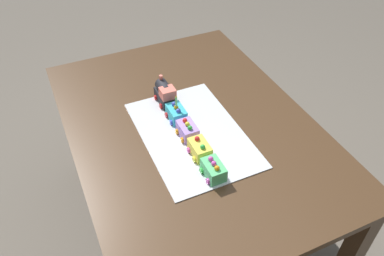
{
  "coord_description": "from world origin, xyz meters",
  "views": [
    {
      "loc": [
        1.13,
        -0.51,
        1.83
      ],
      "look_at": [
        0.06,
        -0.02,
        0.77
      ],
      "focal_mm": 36.17,
      "sensor_mm": 36.0,
      "label": 1
    }
  ],
  "objects_px": {
    "cake_car_gondola_lemon": "(200,149)",
    "cake_car_flatbed_mint_green": "(213,170)",
    "dining_table": "(191,142)",
    "cake_car_caboose_lavender": "(187,130)",
    "cake_locomotive": "(165,93)",
    "birthday_candle": "(176,101)",
    "cake_car_tanker_turquoise": "(176,113)"
  },
  "relations": [
    {
      "from": "dining_table",
      "to": "cake_car_flatbed_mint_green",
      "type": "xyz_separation_m",
      "value": [
        0.3,
        -0.04,
        0.14
      ]
    },
    {
      "from": "dining_table",
      "to": "cake_car_gondola_lemon",
      "type": "relative_size",
      "value": 14.0
    },
    {
      "from": "dining_table",
      "to": "cake_locomotive",
      "type": "xyz_separation_m",
      "value": [
        -0.18,
        -0.04,
        0.16
      ]
    },
    {
      "from": "dining_table",
      "to": "cake_car_gondola_lemon",
      "type": "bearing_deg",
      "value": -13.28
    },
    {
      "from": "dining_table",
      "to": "cake_car_tanker_turquoise",
      "type": "bearing_deg",
      "value": -141.96
    },
    {
      "from": "dining_table",
      "to": "cake_car_caboose_lavender",
      "type": "xyz_separation_m",
      "value": [
        0.06,
        -0.04,
        0.14
      ]
    },
    {
      "from": "dining_table",
      "to": "cake_car_flatbed_mint_green",
      "type": "height_order",
      "value": "cake_car_flatbed_mint_green"
    },
    {
      "from": "cake_locomotive",
      "to": "cake_car_tanker_turquoise",
      "type": "height_order",
      "value": "cake_locomotive"
    },
    {
      "from": "cake_car_caboose_lavender",
      "to": "birthday_candle",
      "type": "bearing_deg",
      "value": 180.0
    },
    {
      "from": "cake_car_tanker_turquoise",
      "to": "birthday_candle",
      "type": "relative_size",
      "value": 1.7
    },
    {
      "from": "cake_locomotive",
      "to": "cake_car_caboose_lavender",
      "type": "bearing_deg",
      "value": -0.0
    },
    {
      "from": "birthday_candle",
      "to": "cake_car_tanker_turquoise",
      "type": "bearing_deg",
      "value": -180.0
    },
    {
      "from": "dining_table",
      "to": "cake_locomotive",
      "type": "height_order",
      "value": "cake_locomotive"
    },
    {
      "from": "cake_car_tanker_turquoise",
      "to": "dining_table",
      "type": "bearing_deg",
      "value": 38.04
    },
    {
      "from": "cake_car_caboose_lavender",
      "to": "cake_car_flatbed_mint_green",
      "type": "bearing_deg",
      "value": 0.0
    },
    {
      "from": "cake_locomotive",
      "to": "cake_car_flatbed_mint_green",
      "type": "bearing_deg",
      "value": -0.0
    },
    {
      "from": "cake_car_gondola_lemon",
      "to": "cake_car_flatbed_mint_green",
      "type": "distance_m",
      "value": 0.12
    },
    {
      "from": "cake_car_flatbed_mint_green",
      "to": "cake_locomotive",
      "type": "bearing_deg",
      "value": 180.0
    },
    {
      "from": "birthday_candle",
      "to": "cake_locomotive",
      "type": "bearing_deg",
      "value": 180.0
    },
    {
      "from": "cake_car_caboose_lavender",
      "to": "birthday_candle",
      "type": "relative_size",
      "value": 1.7
    },
    {
      "from": "dining_table",
      "to": "cake_car_flatbed_mint_green",
      "type": "distance_m",
      "value": 0.33
    },
    {
      "from": "cake_locomotive",
      "to": "cake_car_tanker_turquoise",
      "type": "distance_m",
      "value": 0.13
    },
    {
      "from": "cake_car_tanker_turquoise",
      "to": "cake_car_flatbed_mint_green",
      "type": "height_order",
      "value": "same"
    },
    {
      "from": "cake_car_gondola_lemon",
      "to": "cake_car_flatbed_mint_green",
      "type": "relative_size",
      "value": 1.0
    },
    {
      "from": "dining_table",
      "to": "birthday_candle",
      "type": "distance_m",
      "value": 0.22
    },
    {
      "from": "dining_table",
      "to": "birthday_candle",
      "type": "bearing_deg",
      "value": -139.96
    },
    {
      "from": "cake_locomotive",
      "to": "birthday_candle",
      "type": "distance_m",
      "value": 0.14
    },
    {
      "from": "cake_car_caboose_lavender",
      "to": "cake_car_gondola_lemon",
      "type": "xyz_separation_m",
      "value": [
        0.12,
        0.0,
        -0.0
      ]
    },
    {
      "from": "dining_table",
      "to": "cake_car_caboose_lavender",
      "type": "relative_size",
      "value": 14.0
    },
    {
      "from": "dining_table",
      "to": "cake_car_caboose_lavender",
      "type": "distance_m",
      "value": 0.16
    },
    {
      "from": "cake_car_flatbed_mint_green",
      "to": "birthday_candle",
      "type": "xyz_separation_m",
      "value": [
        -0.35,
        0.0,
        0.07
      ]
    },
    {
      "from": "dining_table",
      "to": "birthday_candle",
      "type": "relative_size",
      "value": 23.8
    }
  ]
}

